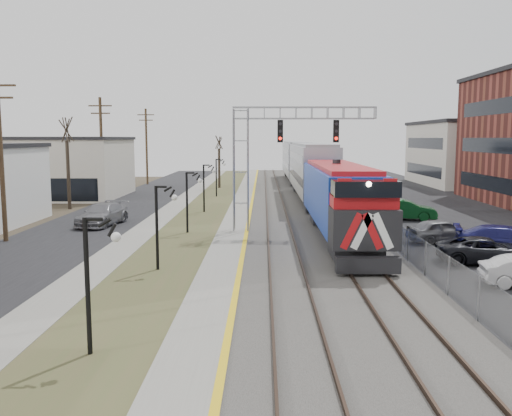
{
  "coord_description": "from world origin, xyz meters",
  "views": [
    {
      "loc": [
        0.94,
        -6.73,
        6.18
      ],
      "look_at": [
        0.57,
        20.88,
        2.6
      ],
      "focal_mm": 38.0,
      "sensor_mm": 36.0,
      "label": 1
    }
  ],
  "objects": [
    {
      "name": "signal_gantry",
      "position": [
        1.22,
        27.99,
        5.59
      ],
      "size": [
        9.0,
        1.07,
        8.15
      ],
      "color": "gray",
      "rests_on": "ground"
    },
    {
      "name": "street_west",
      "position": [
        -11.5,
        35.0,
        0.02
      ],
      "size": [
        7.0,
        120.0,
        0.04
      ],
      "primitive_type": "cube",
      "color": "black",
      "rests_on": "ground"
    },
    {
      "name": "car_street_b",
      "position": [
        -10.47,
        31.08,
        0.77
      ],
      "size": [
        3.03,
        5.61,
        1.54
      ],
      "primitive_type": "imported",
      "rotation": [
        0.0,
        0.0,
        -0.17
      ],
      "color": "slate",
      "rests_on": "ground"
    },
    {
      "name": "train",
      "position": [
        5.5,
        49.24,
        2.88
      ],
      "size": [
        3.0,
        63.05,
        5.33
      ],
      "color": "#1434A3",
      "rests_on": "ground"
    },
    {
      "name": "car_lot_c",
      "position": [
        11.94,
        19.56,
        0.65
      ],
      "size": [
        4.8,
        2.46,
        1.3
      ],
      "primitive_type": "imported",
      "rotation": [
        0.0,
        0.0,
        1.5
      ],
      "color": "black",
      "rests_on": "ground"
    },
    {
      "name": "track_near",
      "position": [
        2.0,
        35.0,
        0.28
      ],
      "size": [
        1.58,
        120.0,
        0.15
      ],
      "color": "#2D2119",
      "rests_on": "ballast_bed"
    },
    {
      "name": "lampposts",
      "position": [
        -4.0,
        18.29,
        2.0
      ],
      "size": [
        0.14,
        62.14,
        4.0
      ],
      "color": "black",
      "rests_on": "ground"
    },
    {
      "name": "car_lot_f",
      "position": [
        11.63,
        33.82,
        0.76
      ],
      "size": [
        4.86,
        2.49,
        1.53
      ],
      "primitive_type": "imported",
      "rotation": [
        0.0,
        0.0,
        1.38
      ],
      "color": "#0C3D18",
      "rests_on": "ground"
    },
    {
      "name": "sidewalk",
      "position": [
        -7.0,
        35.0,
        0.04
      ],
      "size": [
        2.0,
        120.0,
        0.08
      ],
      "primitive_type": "cube",
      "color": "gray",
      "rests_on": "ground"
    },
    {
      "name": "parking_lot",
      "position": [
        16.0,
        35.0,
        0.02
      ],
      "size": [
        16.0,
        120.0,
        0.04
      ],
      "primitive_type": "cube",
      "color": "black",
      "rests_on": "ground"
    },
    {
      "name": "bare_trees",
      "position": [
        -12.66,
        38.91,
        2.7
      ],
      "size": [
        12.3,
        42.3,
        5.95
      ],
      "color": "#382D23",
      "rests_on": "ground"
    },
    {
      "name": "fence",
      "position": [
        8.2,
        35.0,
        0.8
      ],
      "size": [
        0.04,
        120.0,
        1.6
      ],
      "primitive_type": "cube",
      "color": "gray",
      "rests_on": "ground"
    },
    {
      "name": "track_far",
      "position": [
        5.5,
        35.0,
        0.28
      ],
      "size": [
        1.58,
        120.0,
        0.15
      ],
      "color": "#2D2119",
      "rests_on": "ballast_bed"
    },
    {
      "name": "ballast_bed",
      "position": [
        4.0,
        35.0,
        0.1
      ],
      "size": [
        8.0,
        120.0,
        0.2
      ],
      "primitive_type": "cube",
      "color": "#595651",
      "rests_on": "ground"
    },
    {
      "name": "platform_edge",
      "position": [
        -0.12,
        35.0,
        0.24
      ],
      "size": [
        0.24,
        120.0,
        0.01
      ],
      "primitive_type": "cube",
      "color": "gold",
      "rests_on": "platform"
    },
    {
      "name": "car_lot_e",
      "position": [
        11.51,
        24.89,
        0.7
      ],
      "size": [
        4.36,
        2.38,
        1.41
      ],
      "primitive_type": "imported",
      "rotation": [
        0.0,
        0.0,
        1.75
      ],
      "color": "slate",
      "rests_on": "ground"
    },
    {
      "name": "utility_poles",
      "position": [
        -14.5,
        25.0,
        5.0
      ],
      "size": [
        0.28,
        80.28,
        10.0
      ],
      "color": "#4C3823",
      "rests_on": "ground"
    },
    {
      "name": "grass_median",
      "position": [
        -4.0,
        35.0,
        0.03
      ],
      "size": [
        4.0,
        120.0,
        0.06
      ],
      "primitive_type": "cube",
      "color": "#454F2A",
      "rests_on": "ground"
    },
    {
      "name": "car_lot_d",
      "position": [
        13.79,
        21.43,
        0.78
      ],
      "size": [
        5.73,
        3.5,
        1.55
      ],
      "primitive_type": "imported",
      "rotation": [
        0.0,
        0.0,
        1.31
      ],
      "color": "navy",
      "rests_on": "ground"
    },
    {
      "name": "platform",
      "position": [
        -1.0,
        35.0,
        0.12
      ],
      "size": [
        2.0,
        120.0,
        0.24
      ],
      "primitive_type": "cube",
      "color": "gray",
      "rests_on": "ground"
    }
  ]
}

